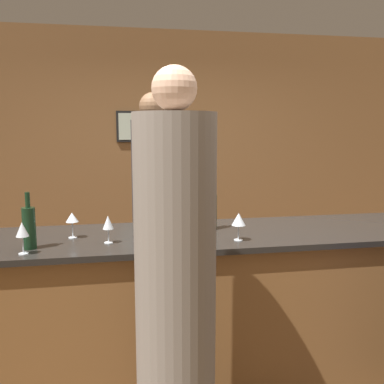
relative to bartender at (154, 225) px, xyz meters
name	(u,v)px	position (x,y,z in m)	size (l,w,h in m)	color
back_wall	(168,157)	(0.29, 1.40, 0.46)	(8.00, 0.08, 2.80)	brown
bar_counter	(212,312)	(0.30, -0.86, -0.40)	(3.65, 0.77, 1.07)	brown
bartender	(154,225)	(0.00, 0.00, 0.00)	(0.36, 0.36, 2.01)	#2D2D33
guest_0	(176,304)	(-0.05, -1.59, -0.01)	(0.37, 0.37, 2.00)	gray
wine_bottle_1	(211,211)	(0.31, -0.77, 0.25)	(0.07, 0.07, 0.31)	black
wine_bottle_2	(29,227)	(-0.78, -1.03, 0.26)	(0.07, 0.07, 0.32)	black
ice_bucket	(176,214)	(0.08, -0.69, 0.22)	(0.19, 0.19, 0.18)	silver
wine_glass_0	(157,218)	(-0.07, -0.96, 0.26)	(0.08, 0.08, 0.16)	silver
wine_glass_1	(239,220)	(0.40, -1.07, 0.26)	(0.08, 0.08, 0.17)	silver
wine_glass_2	(72,218)	(-0.57, -0.84, 0.25)	(0.08, 0.08, 0.16)	silver
wine_glass_3	(175,219)	(0.04, -0.93, 0.25)	(0.06, 0.06, 0.16)	silver
wine_glass_4	(22,230)	(-0.80, -1.14, 0.26)	(0.07, 0.07, 0.17)	silver
wine_glass_6	(108,223)	(-0.36, -0.99, 0.25)	(0.06, 0.06, 0.16)	silver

